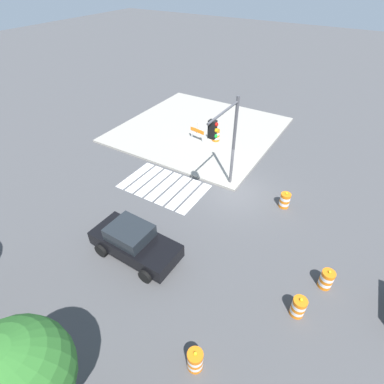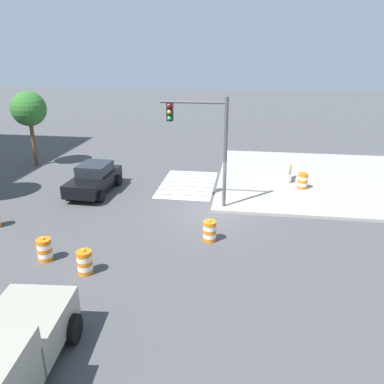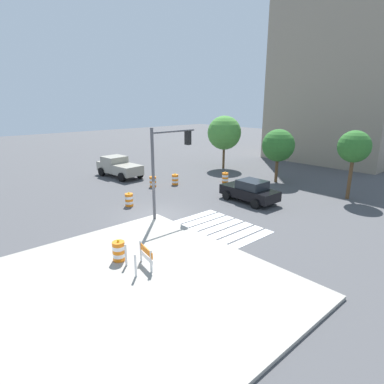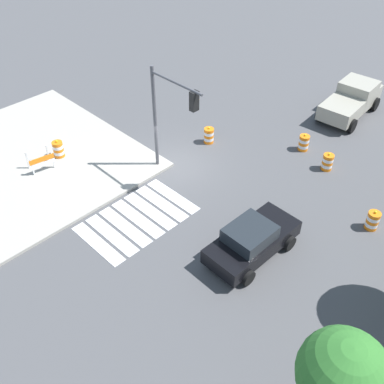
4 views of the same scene
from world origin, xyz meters
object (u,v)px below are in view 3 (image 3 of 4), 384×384
Objects in this scene: traffic_light_pole at (168,156)px; street_tree_streetside_near at (224,133)px; traffic_barrel_median_far at (153,182)px; street_tree_streetside_far at (354,147)px; pickup_truck at (118,167)px; traffic_barrel_median_near at (225,178)px; traffic_barrel_crosswalk_end at (175,180)px; traffic_barrel_near_corner at (129,200)px; sports_car at (250,191)px; street_tree_streetside_mid at (278,146)px; traffic_barrel_on_sidewalk at (119,251)px; construction_barricade at (143,255)px.

traffic_light_pole is 16.01m from street_tree_streetside_near.
street_tree_streetside_far reaches higher than traffic_barrel_median_far.
pickup_truck is 11.69m from street_tree_streetside_near.
street_tree_streetside_far is at bearing 18.71° from traffic_barrel_median_near.
traffic_barrel_median_far is at bearing -108.92° from traffic_barrel_crosswalk_end.
pickup_truck is at bearing -145.24° from traffic_barrel_median_near.
traffic_barrel_near_corner is 16.59m from street_tree_streetside_far.
pickup_truck is 10.47m from traffic_barrel_median_near.
street_tree_streetside_mid reaches higher than sports_car.
traffic_barrel_on_sidewalk is (9.40, -10.81, 0.15)m from traffic_barrel_crosswalk_end.
street_tree_streetside_far is at bearing 81.83° from traffic_barrel_on_sidewalk.
pickup_truck is 20.52m from street_tree_streetside_far.
street_tree_streetside_mid is at bearing 54.28° from traffic_barrel_crosswalk_end.
traffic_light_pole is at bearing 121.34° from traffic_barrel_on_sidewalk.
traffic_barrel_on_sidewalk is at bearing -77.50° from street_tree_streetside_mid.
traffic_barrel_crosswalk_end is (-7.49, -0.95, -0.36)m from sports_car.
traffic_barrel_near_corner is at bearing -72.62° from street_tree_streetside_near.
pickup_truck is 15.16m from street_tree_streetside_mid.
street_tree_streetside_near is at bearing 103.60° from traffic_barrel_crosswalk_end.
street_tree_streetside_near is (-1.38, 10.32, 3.38)m from traffic_barrel_median_far.
street_tree_streetside_far is (5.87, 12.42, -0.00)m from traffic_light_pole.
traffic_barrel_near_corner is at bearing -124.96° from sports_car.
street_tree_streetside_mid is (2.91, 3.63, 2.86)m from traffic_barrel_median_near.
traffic_barrel_crosswalk_end is 0.18× the size of street_tree_streetside_near.
traffic_barrel_median_near is at bearing -128.72° from street_tree_streetside_mid.
construction_barricade is at bearing -44.16° from traffic_barrel_crosswalk_end.
sports_car is 4.26× the size of traffic_barrel_median_far.
pickup_truck is 5.52m from traffic_barrel_median_far.
construction_barricade is at bearing -74.34° from sports_car.
traffic_barrel_median_near is at bearing 90.45° from traffic_barrel_near_corner.
construction_barricade is at bearing -47.43° from traffic_light_pole.
street_tree_streetside_near is at bearing 141.95° from sports_car.
traffic_light_pole is at bearing -68.38° from traffic_barrel_median_near.
street_tree_streetside_mid is (6.01, 9.36, 2.86)m from traffic_barrel_median_far.
traffic_barrel_median_far is at bearing 126.84° from traffic_barrel_near_corner.
pickup_truck is 1.11× the size of street_tree_streetside_mid.
traffic_barrel_near_corner is 5.30m from traffic_barrel_median_far.
traffic_barrel_near_corner and traffic_barrel_median_far have the same top height.
traffic_barrel_median_near is 16.20m from traffic_barrel_on_sidewalk.
street_tree_streetside_far is (1.30, 17.40, 3.18)m from construction_barricade.
street_tree_streetside_far is at bearing 26.90° from pickup_truck.
construction_barricade is (16.81, -8.21, -0.25)m from pickup_truck.
traffic_light_pole is (6.09, -5.38, 3.46)m from traffic_barrel_crosswalk_end.
street_tree_streetside_mid is at bearing 51.28° from traffic_barrel_median_near.
street_tree_streetside_far reaches higher than street_tree_streetside_mid.
street_tree_streetside_mid is at bearing 176.51° from street_tree_streetside_far.
traffic_barrel_on_sidewalk reaches higher than traffic_barrel_crosswalk_end.
street_tree_streetside_near is at bearing 120.51° from traffic_light_pole.
street_tree_streetside_far is (2.56, 17.85, 3.30)m from traffic_barrel_on_sidewalk.
traffic_barrel_median_far is at bearing -118.42° from traffic_barrel_median_near.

